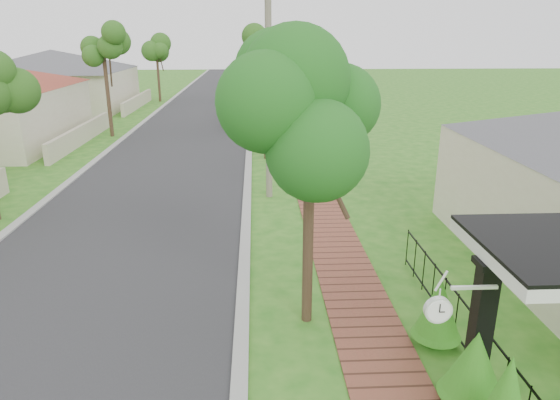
# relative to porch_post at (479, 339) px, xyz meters

# --- Properties ---
(ground) EXTENTS (160.00, 160.00, 0.00)m
(ground) POSITION_rel_porch_post_xyz_m (-4.55, 1.00, -1.12)
(ground) COLOR #276C19
(ground) RESTS_ON ground
(road) EXTENTS (7.00, 120.00, 0.02)m
(road) POSITION_rel_porch_post_xyz_m (-7.55, 21.00, -1.12)
(road) COLOR #28282B
(road) RESTS_ON ground
(kerb_right) EXTENTS (0.30, 120.00, 0.10)m
(kerb_right) POSITION_rel_porch_post_xyz_m (-3.90, 21.00, -1.12)
(kerb_right) COLOR #9E9E99
(kerb_right) RESTS_ON ground
(kerb_left) EXTENTS (0.30, 120.00, 0.10)m
(kerb_left) POSITION_rel_porch_post_xyz_m (-11.20, 21.00, -1.12)
(kerb_left) COLOR #9E9E99
(kerb_left) RESTS_ON ground
(sidewalk) EXTENTS (1.50, 120.00, 0.03)m
(sidewalk) POSITION_rel_porch_post_xyz_m (-1.30, 21.00, -1.12)
(sidewalk) COLOR brown
(sidewalk) RESTS_ON ground
(porch_post) EXTENTS (0.48, 0.48, 2.52)m
(porch_post) POSITION_rel_porch_post_xyz_m (0.00, 0.00, 0.00)
(porch_post) COLOR black
(porch_post) RESTS_ON ground
(picket_fence) EXTENTS (0.03, 8.02, 1.00)m
(picket_fence) POSITION_rel_porch_post_xyz_m (0.35, 1.00, -0.59)
(picket_fence) COLOR black
(picket_fence) RESTS_ON ground
(street_trees) EXTENTS (10.70, 37.65, 5.89)m
(street_trees) POSITION_rel_porch_post_xyz_m (-7.42, 27.84, 3.42)
(street_trees) COLOR #382619
(street_trees) RESTS_ON ground
(hedge_row) EXTENTS (0.94, 4.68, 1.91)m
(hedge_row) POSITION_rel_porch_post_xyz_m (-0.10, -0.67, -0.37)
(hedge_row) COLOR #2B7016
(hedge_row) RESTS_ON ground
(far_house_grey) EXTENTS (15.56, 15.56, 4.60)m
(far_house_grey) POSITION_rel_porch_post_xyz_m (-19.52, 35.00, 1.22)
(far_house_grey) COLOR beige
(far_house_grey) RESTS_ON ground
(parked_car_red) EXTENTS (2.09, 4.38, 1.45)m
(parked_car_red) POSITION_rel_porch_post_xyz_m (-4.15, 33.18, -0.40)
(parked_car_red) COLOR #5A0D12
(parked_car_red) RESTS_ON ground
(parked_car_white) EXTENTS (2.19, 5.06, 1.62)m
(parked_car_white) POSITION_rel_porch_post_xyz_m (-4.15, 26.09, -0.31)
(parked_car_white) COLOR white
(parked_car_white) RESTS_ON ground
(near_tree) EXTENTS (2.10, 2.10, 5.39)m
(near_tree) POSITION_rel_porch_post_xyz_m (-2.53, 2.50, 3.17)
(near_tree) COLOR #382619
(near_tree) RESTS_ON ground
(utility_pole) EXTENTS (1.20, 0.24, 8.02)m
(utility_pole) POSITION_rel_porch_post_xyz_m (-3.07, 11.00, 2.95)
(utility_pole) COLOR slate
(utility_pole) RESTS_ON ground
(station_clock) EXTENTS (1.06, 0.13, 0.59)m
(station_clock) POSITION_rel_porch_post_xyz_m (-0.86, -0.40, 0.83)
(station_clock) COLOR white
(station_clock) RESTS_ON ground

